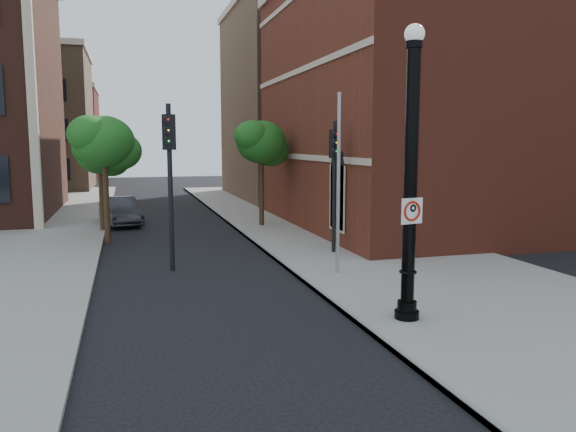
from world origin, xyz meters
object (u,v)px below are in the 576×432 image
object	(u,v)px
no_parking_sign	(412,211)
traffic_signal_left	(169,159)
traffic_signal_right	(334,166)
lamppost	(410,190)
parked_car	(121,211)

from	to	relation	value
no_parking_sign	traffic_signal_left	xyz separation A→B (m)	(-4.75, 7.19, 0.98)
traffic_signal_left	traffic_signal_right	distance (m)	6.05
lamppost	traffic_signal_left	xyz separation A→B (m)	(-4.78, 7.03, 0.53)
parked_car	traffic_signal_right	size ratio (longest dim) A/B	0.88
no_parking_sign	parked_car	xyz separation A→B (m)	(-6.45, 18.46, -1.94)
no_parking_sign	traffic_signal_left	bearing A→B (deg)	112.21
no_parking_sign	traffic_signal_right	size ratio (longest dim) A/B	0.12
traffic_signal_left	traffic_signal_right	bearing A→B (deg)	-11.10
parked_car	lamppost	bearing A→B (deg)	-81.46
no_parking_sign	traffic_signal_left	distance (m)	8.68
traffic_signal_left	parked_car	bearing A→B (deg)	78.66
no_parking_sign	traffic_signal_right	distance (m)	8.24
parked_car	traffic_signal_left	world-z (taller)	traffic_signal_left
lamppost	no_parking_sign	bearing A→B (deg)	-100.68
parked_car	traffic_signal_left	bearing A→B (deg)	-92.37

